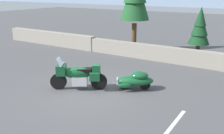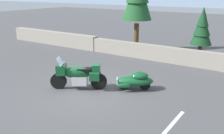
# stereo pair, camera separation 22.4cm
# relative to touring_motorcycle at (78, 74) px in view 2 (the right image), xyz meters

# --- Properties ---
(ground_plane) EXTENTS (80.00, 80.00, 0.00)m
(ground_plane) POSITION_rel_touring_motorcycle_xyz_m (0.42, 0.05, -0.62)
(ground_plane) COLOR #4C4C4F
(stone_guard_wall) EXTENTS (24.00, 0.55, 0.96)m
(stone_guard_wall) POSITION_rel_touring_motorcycle_xyz_m (-0.27, 5.89, -0.17)
(stone_guard_wall) COLOR gray
(stone_guard_wall) RESTS_ON ground
(touring_motorcycle) EXTENTS (2.04, 1.45, 1.33)m
(touring_motorcycle) POSITION_rel_touring_motorcycle_xyz_m (0.00, 0.00, 0.00)
(touring_motorcycle) COLOR black
(touring_motorcycle) RESTS_ON ground
(car_shaped_trailer) EXTENTS (2.06, 1.46, 0.76)m
(car_shaped_trailer) POSITION_rel_touring_motorcycle_xyz_m (1.95, 1.20, -0.21)
(car_shaped_trailer) COLOR black
(car_shaped_trailer) RESTS_ON ground
(pine_tree_secondary) EXTENTS (1.19, 1.19, 3.05)m
(pine_tree_secondary) POSITION_rel_touring_motorcycle_xyz_m (2.93, 7.00, 1.29)
(pine_tree_secondary) COLOR brown
(pine_tree_secondary) RESTS_ON ground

